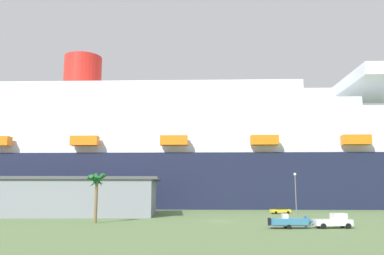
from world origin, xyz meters
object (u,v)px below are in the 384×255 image
(pickup_truck, at_px, (334,221))
(parked_car_yellow_taxi, at_px, (280,210))
(cruise_ship, at_px, (178,158))
(palm_tree, at_px, (97,184))
(street_lamp, at_px, (296,189))
(parked_car_silver_sedan, at_px, (133,211))
(small_boat_on_trailer, at_px, (293,222))

(pickup_truck, distance_m, parked_car_yellow_taxi, 35.68)
(cruise_ship, height_order, palm_tree, cruise_ship)
(street_lamp, distance_m, parked_car_silver_sedan, 36.80)
(small_boat_on_trailer, bearing_deg, street_lamp, 69.34)
(parked_car_silver_sedan, bearing_deg, street_lamp, -23.68)
(pickup_truck, height_order, parked_car_silver_sedan, pickup_truck)
(cruise_ship, xyz_separation_m, palm_tree, (-17.05, -63.24, -9.54))
(cruise_ship, bearing_deg, small_boat_on_trailer, -79.66)
(pickup_truck, height_order, palm_tree, palm_tree)
(cruise_ship, relative_size, small_boat_on_trailer, 35.80)
(street_lamp, bearing_deg, parked_car_yellow_taxi, 84.40)
(small_boat_on_trailer, bearing_deg, parked_car_silver_sedan, 126.86)
(small_boat_on_trailer, xyz_separation_m, palm_tree, (-30.74, 11.75, 5.76))
(parked_car_silver_sedan, bearing_deg, cruise_ship, 73.21)
(cruise_ship, distance_m, pickup_truck, 79.16)
(street_lamp, xyz_separation_m, parked_car_yellow_taxi, (1.53, 15.57, -4.95))
(palm_tree, distance_m, parked_car_yellow_taxi, 46.67)
(parked_car_yellow_taxi, bearing_deg, parked_car_silver_sedan, -178.48)
(small_boat_on_trailer, height_order, parked_car_silver_sedan, small_boat_on_trailer)
(cruise_ship, distance_m, palm_tree, 66.19)
(palm_tree, xyz_separation_m, parked_car_silver_sedan, (4.85, 22.79, -5.89))
(cruise_ship, xyz_separation_m, pickup_truck, (19.88, -75.10, -15.22))
(pickup_truck, xyz_separation_m, palm_tree, (-36.93, 11.86, 5.68))
(small_boat_on_trailer, distance_m, parked_car_silver_sedan, 43.16)
(parked_car_silver_sedan, relative_size, parked_car_yellow_taxi, 0.88)
(pickup_truck, relative_size, parked_car_silver_sedan, 1.32)
(cruise_ship, bearing_deg, pickup_truck, -75.17)
(street_lamp, height_order, parked_car_silver_sedan, street_lamp)
(pickup_truck, xyz_separation_m, parked_car_silver_sedan, (-32.08, 34.64, -0.21))
(pickup_truck, bearing_deg, street_lamp, 86.25)
(cruise_ship, xyz_separation_m, parked_car_yellow_taxi, (22.71, -39.52, -15.43))
(cruise_ship, xyz_separation_m, parked_car_silver_sedan, (-12.20, -40.45, -15.43))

